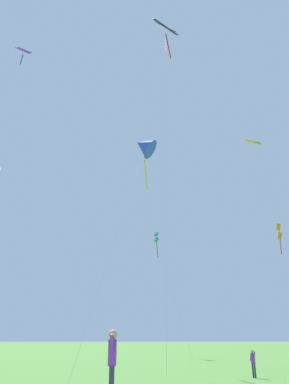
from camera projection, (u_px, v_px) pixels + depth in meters
name	position (u px, v px, depth m)	size (l,w,h in m)	color
kite_blue_delta	(144.00, 146.00, 28.97)	(4.73, 11.60, 16.60)	blue
kite_yellow_diamond	(255.00, 149.00, 48.38)	(2.41, 9.58, 26.52)	yellow
kite_teal_box	(156.00, 239.00, 41.10)	(2.26, 7.95, 12.64)	teal
kite_orange_box	(279.00, 232.00, 49.24)	(2.32, 4.99, 15.83)	orange
kite_black_large	(166.00, 36.00, 31.44)	(2.50, 7.40, 27.61)	black
kite_purple_streamer	(16.00, 63.00, 29.78)	(3.92, 8.65, 24.53)	purple
person_child_small	(253.00, 361.00, 15.68)	(0.21, 0.34, 1.09)	#2D3351
person_foreground_watcher	(112.00, 358.00, 9.71)	(0.24, 0.57, 1.76)	#2D3351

